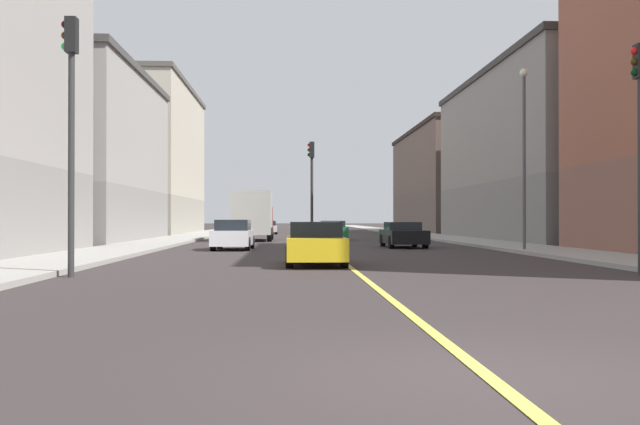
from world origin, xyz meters
The scene contains 19 objects.
ground_plane centered at (0.00, 0.00, 0.00)m, with size 400.00×400.00×0.00m, color #342C2C.
sidewalk_left centered at (9.44, 49.00, 0.07)m, with size 3.35×168.00×0.15m, color #9E9B93.
sidewalk_right centered at (-9.44, 49.00, 0.07)m, with size 3.35×168.00×0.15m, color #9E9B93.
lane_center_stripe centered at (0.00, 49.00, 0.01)m, with size 0.16×154.00×0.01m, color #E5D14C.
building_left_mid centered at (16.51, 41.02, 5.72)m, with size 11.09×24.98×11.43m.
building_left_far centered at (16.51, 68.22, 5.44)m, with size 11.09×25.81×10.86m.
building_right_midblock centered at (-16.51, 39.06, 5.43)m, with size 11.09×18.69×10.85m.
building_right_distant centered at (-16.51, 60.84, 6.94)m, with size 11.09×22.45×13.86m.
traffic_light_left_near centered at (7.35, 11.57, 3.92)m, with size 0.40×0.32×6.06m.
traffic_light_right_near centered at (-7.38, 11.57, 4.21)m, with size 0.40×0.32×6.58m.
traffic_light_median_far centered at (-0.54, 34.14, 3.81)m, with size 0.40×0.32×5.88m.
street_lamp_left_near centered at (8.36, 23.79, 4.85)m, with size 0.36×0.36×7.85m.
car_black centered at (3.98, 29.39, 0.64)m, with size 1.99×4.32×1.30m.
car_white centered at (-4.48, 27.10, 0.69)m, with size 1.88×3.99×1.42m.
car_red centered at (-4.10, 69.01, 0.62)m, with size 1.81×4.43×1.25m.
car_silver centered at (-3.91, 60.78, 0.61)m, with size 2.06×4.33×1.22m.
car_yellow centered at (-1.02, 15.85, 0.67)m, with size 1.86×4.31×1.38m.
car_green centered at (1.14, 42.02, 0.65)m, with size 1.96×3.96×1.32m.
box_truck centered at (-4.22, 40.54, 1.68)m, with size 2.58×6.94×3.21m.
Camera 1 is at (-1.87, -6.67, 1.49)m, focal length 40.00 mm.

